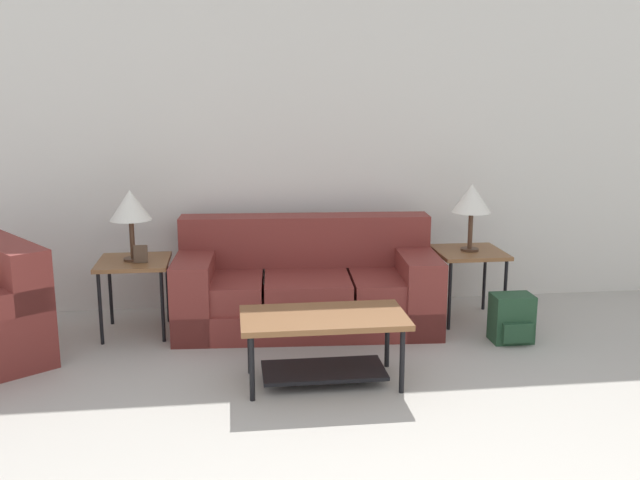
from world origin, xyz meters
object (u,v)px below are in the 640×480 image
Objects in this scene: backpack at (512,319)px; side_table_right at (469,257)px; side_table_left at (134,268)px; table_lamp_left at (130,206)px; couch at (307,288)px; table_lamp_right at (472,200)px; coffee_table at (323,333)px.

side_table_right is at bearing 105.97° from backpack.
side_table_left reaches higher than backpack.
table_lamp_left is at bearing 180.00° from side_table_right.
side_table_left is at bearing -179.13° from couch.
table_lamp_left is 2.57m from table_lamp_right.
table_lamp_right is (2.57, 0.00, 0.00)m from table_lamp_left.
couch is 3.85× the size of table_lamp_right.
backpack is (2.73, -0.54, -0.79)m from table_lamp_left.
coffee_table is at bearing -158.87° from backpack.
side_table_right is at bearing -116.57° from table_lamp_right.
backpack is at bearing -11.13° from table_lamp_left.
side_table_left is (-1.28, 1.10, 0.18)m from coffee_table.
backpack is at bearing -74.03° from table_lamp_right.
side_table_right is at bearing 0.00° from side_table_left.
couch is at bearing 158.84° from backpack.
coffee_table is (-0.01, -1.12, 0.03)m from couch.
couch is 3.85× the size of table_lamp_left.
table_lamp_right reaches higher than coffee_table.
side_table_right is 0.46m from table_lamp_right.
side_table_left is 2.80m from backpack.
side_table_right reaches higher than backpack.
table_lamp_right reaches higher than couch.
table_lamp_left is 2.89m from backpack.
table_lamp_right reaches higher than side_table_left.
coffee_table is at bearing -40.70° from side_table_left.
side_table_right is at bearing -0.87° from couch.
side_table_left is at bearing 168.87° from backpack.
table_lamp_right is 0.97m from backpack.
table_lamp_right is at bearing -0.87° from couch.
side_table_left is 0.46m from table_lamp_left.
coffee_table is 1.95× the size of table_lamp_left.
couch is 3.60× the size of side_table_left.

